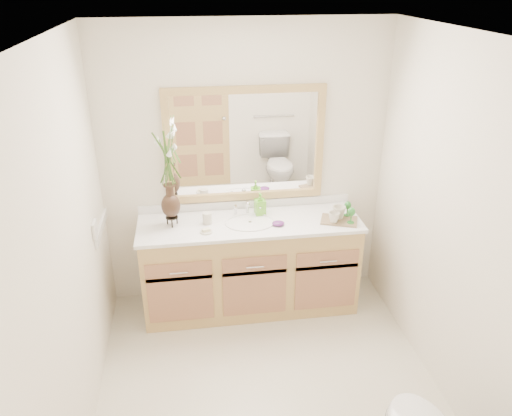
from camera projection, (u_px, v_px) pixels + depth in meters
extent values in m
plane|color=beige|center=(269.00, 389.00, 3.56)|extent=(2.60, 2.60, 0.00)
cube|color=white|center=(275.00, 36.00, 2.53)|extent=(2.40, 2.60, 0.02)
cube|color=white|center=(245.00, 167.00, 4.21)|extent=(2.40, 0.02, 2.40)
cube|color=white|center=(330.00, 409.00, 1.89)|extent=(2.40, 0.02, 2.40)
cube|color=white|center=(68.00, 257.00, 2.89)|extent=(0.02, 2.60, 2.40)
cube|color=white|center=(455.00, 229.00, 3.20)|extent=(0.02, 2.60, 2.40)
cube|color=tan|center=(250.00, 266.00, 4.30)|extent=(1.80, 0.55, 0.80)
cube|color=white|center=(250.00, 223.00, 4.12)|extent=(1.84, 0.57, 0.03)
ellipsoid|color=white|center=(250.00, 229.00, 4.12)|extent=(0.38, 0.30, 0.12)
cylinder|color=silver|center=(247.00, 207.00, 4.23)|extent=(0.02, 0.02, 0.11)
cylinder|color=silver|center=(236.00, 210.00, 4.23)|extent=(0.02, 0.02, 0.08)
cylinder|color=silver|center=(259.00, 208.00, 4.25)|extent=(0.02, 0.02, 0.08)
cube|color=white|center=(245.00, 145.00, 4.11)|extent=(1.20, 0.01, 0.85)
cube|color=tan|center=(245.00, 90.00, 3.90)|extent=(1.32, 0.04, 0.06)
cube|color=tan|center=(246.00, 196.00, 4.30)|extent=(1.32, 0.04, 0.06)
cube|color=tan|center=(168.00, 149.00, 4.02)|extent=(0.06, 0.04, 0.85)
cube|color=tan|center=(320.00, 142.00, 4.18)|extent=(0.06, 0.04, 0.85)
cube|color=white|center=(95.00, 229.00, 3.67)|extent=(0.02, 0.12, 0.12)
cylinder|color=black|center=(172.00, 217.00, 4.03)|extent=(0.10, 0.10, 0.01)
ellipsoid|color=#301F15|center=(171.00, 205.00, 3.98)|extent=(0.15, 0.15, 0.20)
cylinder|color=#301F15|center=(170.00, 191.00, 3.93)|extent=(0.06, 0.06, 0.09)
cylinder|color=#4C7A33|center=(167.00, 163.00, 3.83)|extent=(0.05, 0.05, 0.36)
cylinder|color=beige|center=(207.00, 218.00, 4.07)|extent=(0.08, 0.08, 0.10)
cylinder|color=beige|center=(206.00, 232.00, 3.94)|extent=(0.10, 0.10, 0.01)
cube|color=beige|center=(206.00, 230.00, 3.93)|extent=(0.07, 0.06, 0.02)
imported|color=#67C52E|center=(260.00, 205.00, 4.21)|extent=(0.09, 0.09, 0.17)
ellipsoid|color=#5D246C|center=(278.00, 223.00, 4.05)|extent=(0.11, 0.09, 0.04)
cube|color=brown|center=(339.00, 220.00, 4.12)|extent=(0.34, 0.29, 0.01)
imported|color=beige|center=(334.00, 217.00, 4.06)|extent=(0.10, 0.10, 0.09)
imported|color=beige|center=(339.00, 212.00, 4.12)|extent=(0.15, 0.15, 0.11)
cylinder|color=#297B2B|center=(351.00, 222.00, 4.06)|extent=(0.06, 0.06, 0.01)
cylinder|color=#297B2B|center=(351.00, 218.00, 4.04)|extent=(0.01, 0.01, 0.09)
ellipsoid|color=#297B2B|center=(352.00, 212.00, 4.02)|extent=(0.06, 0.06, 0.07)
cylinder|color=#297B2B|center=(347.00, 215.00, 4.19)|extent=(0.05, 0.05, 0.01)
cylinder|color=#297B2B|center=(347.00, 211.00, 4.17)|extent=(0.01, 0.01, 0.08)
ellipsoid|color=#297B2B|center=(348.00, 205.00, 4.15)|extent=(0.06, 0.06, 0.07)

